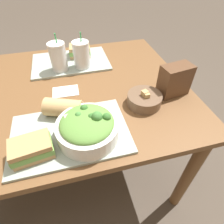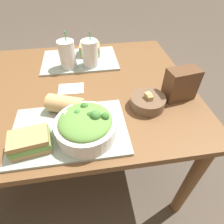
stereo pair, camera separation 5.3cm
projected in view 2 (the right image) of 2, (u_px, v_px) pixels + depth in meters
name	position (u px, v px, depth m)	size (l,w,h in m)	color
ground_plane	(82.00, 162.00, 1.43)	(12.00, 12.00, 0.00)	#4C4238
dining_table	(69.00, 100.00, 1.01)	(1.28, 0.97, 0.70)	brown
tray_near	(70.00, 130.00, 0.73)	(0.45, 0.30, 0.01)	#99A89E
tray_far	(80.00, 60.00, 1.14)	(0.45, 0.30, 0.01)	#99A89E
salad_bowl	(86.00, 125.00, 0.68)	(0.23, 0.23, 0.11)	white
soup_bowl	(148.00, 101.00, 0.83)	(0.15, 0.15, 0.07)	brown
sandwich_near	(30.00, 142.00, 0.65)	(0.15, 0.11, 0.06)	tan
baguette_near	(66.00, 105.00, 0.78)	(0.17, 0.13, 0.08)	tan
sandwich_far	(90.00, 49.00, 1.16)	(0.14, 0.11, 0.06)	tan
drink_cup_dark	(67.00, 55.00, 1.03)	(0.09, 0.09, 0.20)	silver
drink_cup_red	(90.00, 54.00, 1.04)	(0.09, 0.09, 0.20)	silver
chip_bag	(181.00, 84.00, 0.84)	(0.15, 0.10, 0.15)	brown
napkin_folded	(71.00, 89.00, 0.94)	(0.13, 0.09, 0.00)	white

